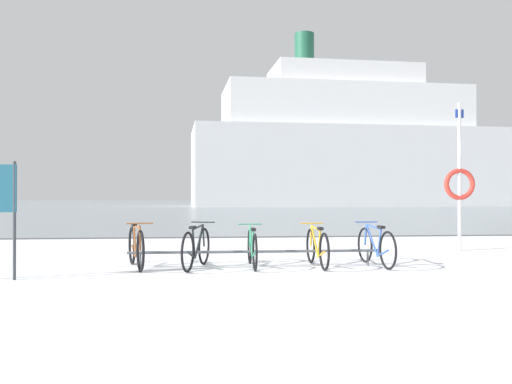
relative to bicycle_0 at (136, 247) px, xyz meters
The scene contains 9 objects.
ground 50.71m from the bicycle_0, 88.96° to the left, with size 80.00×132.00×0.08m.
bike_rack 2.20m from the bicycle_0, ahead, with size 4.70×0.07×0.31m.
bicycle_0 is the anchor object (origin of this frame).
bicycle_1 1.11m from the bicycle_0, ahead, with size 0.59×1.68×0.83m.
bicycle_2 2.12m from the bicycle_0, ahead, with size 0.46×1.72×0.78m.
bicycle_3 3.32m from the bicycle_0, ahead, with size 0.46×1.76×0.79m.
bicycle_4 4.44m from the bicycle_0, ahead, with size 0.46×1.72×0.81m.
rescue_post 7.75m from the bicycle_0, 17.79° to the left, with size 0.76×0.12×3.51m.
ferry_ship 56.81m from the bicycle_0, 71.12° to the left, with size 38.30×14.89×20.45m.
Camera 1 is at (0.34, -6.76, 1.34)m, focal length 37.82 mm.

